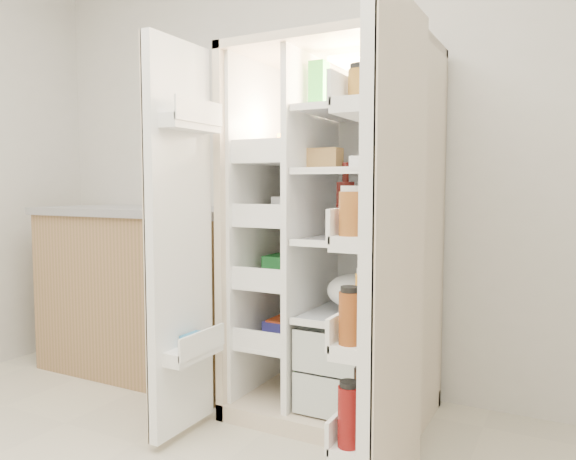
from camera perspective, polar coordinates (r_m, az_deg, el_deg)
The scene contains 5 objects.
wall_back at distance 3.11m, azimuth 4.43°, elevation 8.59°, with size 4.00×0.02×2.70m, color silver.
refrigerator at distance 2.73m, azimuth 5.49°, elevation -3.63°, with size 0.92×0.70×1.80m.
freezer_door at distance 2.46m, azimuth -11.18°, elevation -1.11°, with size 0.15×0.40×1.72m.
fridge_door at distance 1.91m, azimuth 10.53°, elevation -3.36°, with size 0.17×0.58×1.72m.
kitchen_counter at distance 3.47m, azimuth -13.67°, elevation -5.97°, with size 1.39×0.74×1.01m.
Camera 1 is at (1.23, -0.85, 1.13)m, focal length 34.00 mm.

